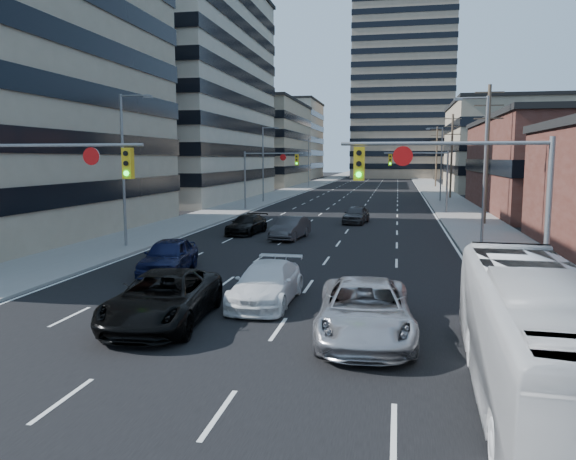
# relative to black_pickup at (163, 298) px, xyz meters

# --- Properties ---
(ground) EXTENTS (400.00, 400.00, 0.00)m
(ground) POSITION_rel_black_pickup_xyz_m (2.00, -5.92, -0.83)
(ground) COLOR black
(ground) RESTS_ON ground
(road_surface) EXTENTS (18.00, 300.00, 0.02)m
(road_surface) POSITION_rel_black_pickup_xyz_m (2.00, 124.08, -0.82)
(road_surface) COLOR black
(road_surface) RESTS_ON ground
(sidewalk_left) EXTENTS (5.00, 300.00, 0.15)m
(sidewalk_left) POSITION_rel_black_pickup_xyz_m (-9.50, 124.08, -0.76)
(sidewalk_left) COLOR slate
(sidewalk_left) RESTS_ON ground
(sidewalk_right) EXTENTS (5.00, 300.00, 0.15)m
(sidewalk_right) POSITION_rel_black_pickup_xyz_m (13.50, 124.08, -0.76)
(sidewalk_right) COLOR slate
(sidewalk_right) RESTS_ON ground
(office_left_mid) EXTENTS (26.00, 34.00, 28.00)m
(office_left_mid) POSITION_rel_black_pickup_xyz_m (-25.00, 54.08, 13.17)
(office_left_mid) COLOR #ADA089
(office_left_mid) RESTS_ON ground
(office_left_far) EXTENTS (20.00, 30.00, 16.00)m
(office_left_far) POSITION_rel_black_pickup_xyz_m (-22.00, 94.08, 7.17)
(office_left_far) COLOR gray
(office_left_far) RESTS_ON ground
(office_right_far) EXTENTS (22.00, 28.00, 14.00)m
(office_right_far) POSITION_rel_black_pickup_xyz_m (27.00, 82.08, 6.17)
(office_right_far) COLOR gray
(office_right_far) RESTS_ON ground
(apartment_tower) EXTENTS (26.00, 26.00, 58.00)m
(apartment_tower) POSITION_rel_black_pickup_xyz_m (8.00, 144.08, 28.17)
(apartment_tower) COLOR gray
(apartment_tower) RESTS_ON ground
(bg_block_left) EXTENTS (24.00, 24.00, 20.00)m
(bg_block_left) POSITION_rel_black_pickup_xyz_m (-26.00, 134.08, 9.17)
(bg_block_left) COLOR #ADA089
(bg_block_left) RESTS_ON ground
(bg_block_right) EXTENTS (22.00, 22.00, 12.00)m
(bg_block_right) POSITION_rel_black_pickup_xyz_m (34.00, 124.08, 5.17)
(bg_block_right) COLOR gray
(bg_block_right) RESTS_ON ground
(signal_near_left) EXTENTS (6.59, 0.33, 6.00)m
(signal_near_left) POSITION_rel_black_pickup_xyz_m (-5.45, 2.07, 3.49)
(signal_near_left) COLOR slate
(signal_near_left) RESTS_ON ground
(signal_near_right) EXTENTS (6.59, 0.33, 6.00)m
(signal_near_right) POSITION_rel_black_pickup_xyz_m (9.45, 2.07, 3.49)
(signal_near_right) COLOR slate
(signal_near_right) RESTS_ON ground
(signal_far_left) EXTENTS (6.09, 0.33, 6.00)m
(signal_far_left) POSITION_rel_black_pickup_xyz_m (-5.68, 39.07, 3.47)
(signal_far_left) COLOR slate
(signal_far_left) RESTS_ON ground
(signal_far_right) EXTENTS (6.09, 0.33, 6.00)m
(signal_far_right) POSITION_rel_black_pickup_xyz_m (9.68, 39.07, 3.47)
(signal_far_right) COLOR slate
(signal_far_right) RESTS_ON ground
(utility_pole_block) EXTENTS (2.20, 0.28, 11.00)m
(utility_pole_block) POSITION_rel_black_pickup_xyz_m (14.20, 30.08, 4.94)
(utility_pole_block) COLOR #4C3D2D
(utility_pole_block) RESTS_ON ground
(utility_pole_midblock) EXTENTS (2.20, 0.28, 11.00)m
(utility_pole_midblock) POSITION_rel_black_pickup_xyz_m (14.20, 60.08, 4.94)
(utility_pole_midblock) COLOR #4C3D2D
(utility_pole_midblock) RESTS_ON ground
(utility_pole_distant) EXTENTS (2.20, 0.28, 11.00)m
(utility_pole_distant) POSITION_rel_black_pickup_xyz_m (14.20, 90.08, 4.94)
(utility_pole_distant) COLOR #4C3D2D
(utility_pole_distant) RESTS_ON ground
(streetlight_left_near) EXTENTS (2.03, 0.22, 9.00)m
(streetlight_left_near) POSITION_rel_black_pickup_xyz_m (-8.34, 14.08, 4.22)
(streetlight_left_near) COLOR slate
(streetlight_left_near) RESTS_ON ground
(streetlight_left_mid) EXTENTS (2.03, 0.22, 9.00)m
(streetlight_left_mid) POSITION_rel_black_pickup_xyz_m (-8.34, 49.08, 4.22)
(streetlight_left_mid) COLOR slate
(streetlight_left_mid) RESTS_ON ground
(streetlight_left_far) EXTENTS (2.03, 0.22, 9.00)m
(streetlight_left_far) POSITION_rel_black_pickup_xyz_m (-8.34, 84.08, 4.22)
(streetlight_left_far) COLOR slate
(streetlight_left_far) RESTS_ON ground
(streetlight_right_near) EXTENTS (2.03, 0.22, 9.00)m
(streetlight_right_near) POSITION_rel_black_pickup_xyz_m (12.34, 19.08, 4.22)
(streetlight_right_near) COLOR slate
(streetlight_right_near) RESTS_ON ground
(streetlight_right_far) EXTENTS (2.03, 0.22, 9.00)m
(streetlight_right_far) POSITION_rel_black_pickup_xyz_m (12.34, 54.08, 4.22)
(streetlight_right_far) COLOR slate
(streetlight_right_far) RESTS_ON ground
(black_pickup) EXTENTS (3.23, 6.19, 1.67)m
(black_pickup) POSITION_rel_black_pickup_xyz_m (0.00, 0.00, 0.00)
(black_pickup) COLOR black
(black_pickup) RESTS_ON ground
(white_van) EXTENTS (2.16, 5.15, 1.49)m
(white_van) POSITION_rel_black_pickup_xyz_m (2.71, 3.13, -0.09)
(white_van) COLOR silver
(white_van) RESTS_ON ground
(silver_suv) EXTENTS (3.16, 6.19, 1.67)m
(silver_suv) POSITION_rel_black_pickup_xyz_m (6.49, -0.20, 0.00)
(silver_suv) COLOR #A6A5AA
(silver_suv) RESTS_ON ground
(transit_bus) EXTENTS (2.96, 10.88, 3.00)m
(transit_bus) POSITION_rel_black_pickup_xyz_m (10.40, -4.20, 0.67)
(transit_bus) COLOR silver
(transit_bus) RESTS_ON ground
(sedan_blue) EXTENTS (2.42, 4.96, 1.63)m
(sedan_blue) POSITION_rel_black_pickup_xyz_m (-3.01, 7.57, -0.02)
(sedan_blue) COLOR black
(sedan_blue) RESTS_ON ground
(sedan_grey_center) EXTENTS (2.13, 4.67, 1.48)m
(sedan_grey_center) POSITION_rel_black_pickup_xyz_m (0.45, 19.55, -0.09)
(sedan_grey_center) COLOR #313033
(sedan_grey_center) RESTS_ON ground
(sedan_black_far) EXTENTS (2.35, 4.81, 1.35)m
(sedan_black_far) POSITION_rel_black_pickup_xyz_m (-3.03, 21.43, -0.16)
(sedan_black_far) COLOR black
(sedan_black_far) RESTS_ON ground
(sedan_grey_right) EXTENTS (2.24, 4.47, 1.46)m
(sedan_grey_right) POSITION_rel_black_pickup_xyz_m (4.08, 29.42, -0.10)
(sedan_grey_right) COLOR #323234
(sedan_grey_right) RESTS_ON ground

